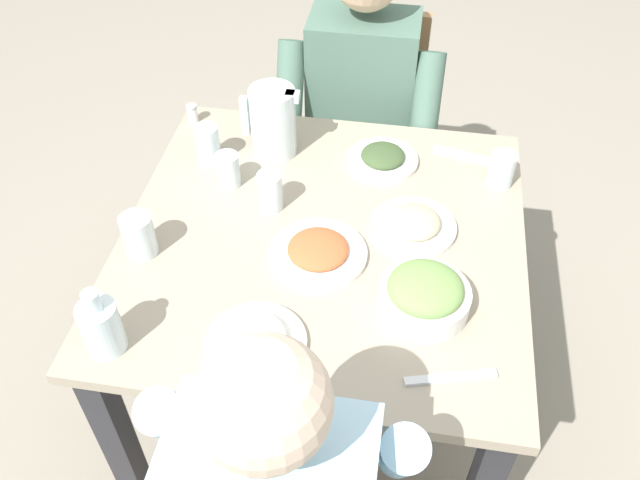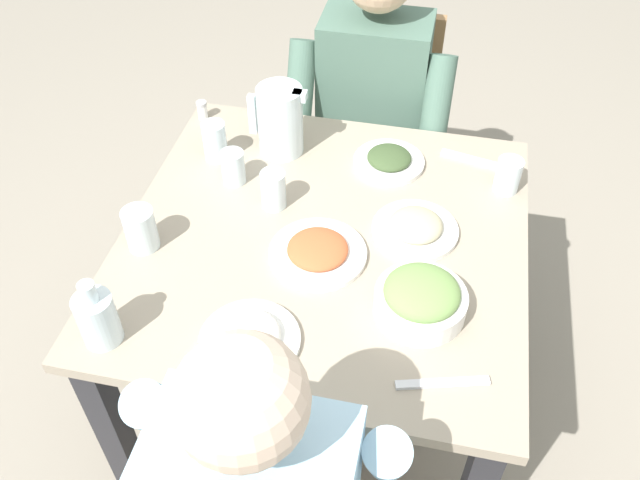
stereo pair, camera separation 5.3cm
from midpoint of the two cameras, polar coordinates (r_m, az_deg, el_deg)
name	(u,v)px [view 2 (the right image)]	position (r m, az deg, el deg)	size (l,w,h in m)	color
ground_plane	(323,399)	(2.16, 0.96, -13.33)	(8.00, 8.00, 0.00)	gray
dining_table	(323,268)	(1.68, 1.21, -2.37)	(0.95, 0.95, 0.72)	gray
chair_near	(374,129)	(2.34, 5.29, 9.37)	(0.40, 0.40, 0.86)	#997047
diner_near	(367,128)	(2.09, 4.73, 9.43)	(0.48, 0.53, 1.16)	#4C6B5B
water_pitcher	(280,120)	(1.79, -2.55, 10.11)	(0.16, 0.12, 0.19)	silver
salad_bowl	(421,298)	(1.43, 9.62, -4.93)	(0.20, 0.20, 0.09)	white
plate_yoghurt	(249,337)	(1.38, -4.91, -8.24)	(0.21, 0.21, 0.05)	white
plate_beans	(415,227)	(1.61, 9.04, 1.06)	(0.21, 0.21, 0.05)	white
plate_dolmas	(389,160)	(1.80, 6.72, 6.76)	(0.19, 0.19, 0.04)	white
plate_rice_curry	(318,251)	(1.54, 0.80, -0.98)	(0.23, 0.23, 0.04)	white
water_glass_far_right	(215,141)	(1.80, -8.07, 8.29)	(0.06, 0.06, 0.11)	silver
water_glass_near_right	(141,229)	(1.58, -14.05, 0.89)	(0.07, 0.07, 0.11)	silver
water_glass_by_pitcher	(273,190)	(1.64, -3.05, 4.28)	(0.06, 0.06, 0.10)	silver
water_glass_center	(508,175)	(1.76, 16.51, 5.26)	(0.06, 0.06, 0.09)	silver
water_glass_near_left	(233,167)	(1.73, -6.50, 6.15)	(0.06, 0.06, 0.09)	silver
oil_carafe	(98,320)	(1.42, -17.27, -6.54)	(0.08, 0.08, 0.16)	silver
salt_shaker	(202,110)	(1.98, -9.19, 10.84)	(0.03, 0.03, 0.05)	white
fork_near	(472,160)	(1.86, 13.59, 6.61)	(0.17, 0.03, 0.01)	silver
knife_near	(443,383)	(1.36, 11.49, -11.82)	(0.18, 0.02, 0.01)	silver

